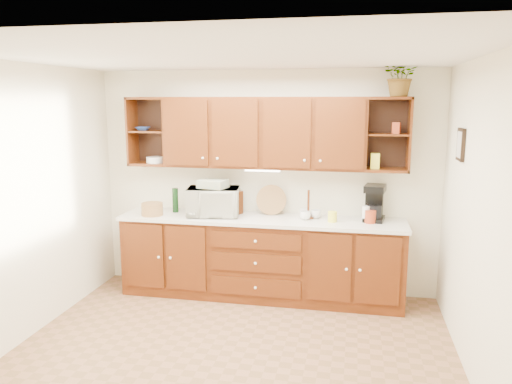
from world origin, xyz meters
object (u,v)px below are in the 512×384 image
at_px(coffee_maker, 374,203).
at_px(potted_plant, 402,76).
at_px(microwave, 213,202).
at_px(bread_box, 224,202).

height_order(coffee_maker, potted_plant, potted_plant).
distance_m(coffee_maker, potted_plant, 1.39).
relative_size(microwave, bread_box, 1.53).
xyz_separation_m(bread_box, coffee_maker, (1.72, -0.01, 0.06)).
bearing_deg(bread_box, coffee_maker, 22.81).
bearing_deg(bread_box, microwave, -101.76).
bearing_deg(potted_plant, microwave, -176.79).
xyz_separation_m(microwave, potted_plant, (2.03, 0.11, 1.40)).
height_order(microwave, potted_plant, potted_plant).
height_order(microwave, bread_box, microwave).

